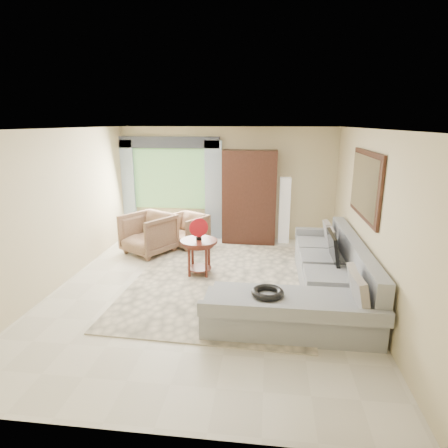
# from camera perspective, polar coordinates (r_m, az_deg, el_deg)

# --- Properties ---
(ground) EXTENTS (6.00, 6.00, 0.00)m
(ground) POSITION_cam_1_polar(r_m,az_deg,el_deg) (6.32, -2.67, -9.99)
(ground) COLOR silver
(ground) RESTS_ON ground
(area_rug) EXTENTS (3.16, 4.12, 0.02)m
(area_rug) POSITION_cam_1_polar(r_m,az_deg,el_deg) (6.65, -0.36, -8.54)
(area_rug) COLOR beige
(area_rug) RESTS_ON ground
(sectional_sofa) EXTENTS (2.30, 3.46, 0.90)m
(sectional_sofa) POSITION_cam_1_polar(r_m,az_deg,el_deg) (6.02, 14.20, -8.84)
(sectional_sofa) COLOR gray
(sectional_sofa) RESTS_ON ground
(tv_screen) EXTENTS (0.14, 0.74, 0.48)m
(tv_screen) POSITION_cam_1_polar(r_m,az_deg,el_deg) (6.36, 16.30, -3.45)
(tv_screen) COLOR black
(tv_screen) RESTS_ON sectional_sofa
(garden_hose) EXTENTS (0.43, 0.43, 0.09)m
(garden_hose) POSITION_cam_1_polar(r_m,az_deg,el_deg) (5.00, 6.66, -10.33)
(garden_hose) COLOR black
(garden_hose) RESTS_ON sectional_sofa
(coffee_table) EXTENTS (0.66, 0.66, 0.66)m
(coffee_table) POSITION_cam_1_polar(r_m,az_deg,el_deg) (6.79, -3.80, -4.98)
(coffee_table) COLOR #431E12
(coffee_table) RESTS_ON ground
(red_disc) EXTENTS (0.32, 0.17, 0.34)m
(red_disc) POSITION_cam_1_polar(r_m,az_deg,el_deg) (6.63, -3.88, -0.55)
(red_disc) COLOR #B6121A
(red_disc) RESTS_ON coffee_table
(armchair_left) EXTENTS (1.27, 1.28, 0.85)m
(armchair_left) POSITION_cam_1_polar(r_m,az_deg,el_deg) (8.04, -11.45, -1.45)
(armchair_left) COLOR olive
(armchair_left) RESTS_ON ground
(armchair_right) EXTENTS (1.08, 1.09, 0.73)m
(armchair_right) POSITION_cam_1_polar(r_m,az_deg,el_deg) (8.38, -5.80, -0.97)
(armchair_right) COLOR #896B4A
(armchair_right) RESTS_ON ground
(potted_plant) EXTENTS (0.53, 0.49, 0.50)m
(potted_plant) POSITION_cam_1_polar(r_m,az_deg,el_deg) (8.91, -12.01, -1.00)
(potted_plant) COLOR #999999
(potted_plant) RESTS_ON ground
(armoire) EXTENTS (1.20, 0.55, 2.10)m
(armoire) POSITION_cam_1_polar(r_m,az_deg,el_deg) (8.53, 3.90, 4.11)
(armoire) COLOR #331911
(armoire) RESTS_ON ground
(floor_lamp) EXTENTS (0.24, 0.24, 1.50)m
(floor_lamp) POSITION_cam_1_polar(r_m,az_deg,el_deg) (8.65, 9.19, 2.07)
(floor_lamp) COLOR silver
(floor_lamp) RESTS_ON ground
(window) EXTENTS (1.80, 0.04, 1.40)m
(window) POSITION_cam_1_polar(r_m,az_deg,el_deg) (9.00, -8.23, 6.84)
(window) COLOR #669E59
(window) RESTS_ON wall_back
(curtain_left) EXTENTS (0.40, 0.08, 2.30)m
(curtain_left) POSITION_cam_1_polar(r_m,az_deg,el_deg) (9.28, -14.61, 5.19)
(curtain_left) COLOR #9EB7CC
(curtain_left) RESTS_ON ground
(curtain_right) EXTENTS (0.40, 0.08, 2.30)m
(curtain_right) POSITION_cam_1_polar(r_m,az_deg,el_deg) (8.75, -1.63, 5.09)
(curtain_right) COLOR #9EB7CC
(curtain_right) RESTS_ON ground
(valance) EXTENTS (2.40, 0.12, 0.26)m
(valance) POSITION_cam_1_polar(r_m,az_deg,el_deg) (8.85, -8.56, 12.22)
(valance) COLOR #1E232D
(valance) RESTS_ON wall_back
(wall_mirror) EXTENTS (0.05, 1.70, 1.05)m
(wall_mirror) POSITION_cam_1_polar(r_m,az_deg,el_deg) (6.24, 20.71, 5.57)
(wall_mirror) COLOR black
(wall_mirror) RESTS_ON wall_right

